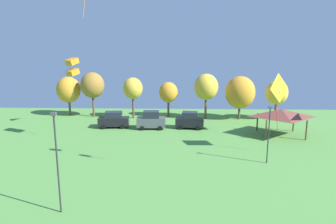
{
  "coord_description": "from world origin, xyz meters",
  "views": [
    {
      "loc": [
        -0.28,
        2.11,
        11.24
      ],
      "look_at": [
        -0.72,
        15.5,
        8.49
      ],
      "focal_mm": 32.0,
      "sensor_mm": 36.0,
      "label": 1
    }
  ],
  "objects_px": {
    "parked_car_leftmost": "(114,120)",
    "parked_car_second_from_left": "(151,120)",
    "treeline_tree_3": "(168,92)",
    "treeline_tree_6": "(277,93)",
    "treeline_tree_0": "(69,90)",
    "light_post_1": "(57,158)",
    "kite_flying_0": "(279,90)",
    "park_pavilion": "(282,113)",
    "treeline_tree_5": "(240,92)",
    "parked_car_third_from_left": "(190,120)",
    "treeline_tree_2": "(133,89)",
    "kite_flying_5": "(72,67)",
    "treeline_tree_4": "(206,87)",
    "light_post_0": "(269,131)",
    "treeline_tree_1": "(92,85)"
  },
  "relations": [
    {
      "from": "kite_flying_0",
      "to": "treeline_tree_4",
      "type": "xyz_separation_m",
      "value": [
        -6.16,
        17.13,
        -1.81
      ]
    },
    {
      "from": "kite_flying_0",
      "to": "light_post_0",
      "type": "bearing_deg",
      "value": -119.33
    },
    {
      "from": "kite_flying_0",
      "to": "light_post_1",
      "type": "relative_size",
      "value": 0.89
    },
    {
      "from": "kite_flying_5",
      "to": "light_post_1",
      "type": "bearing_deg",
      "value": -74.94
    },
    {
      "from": "park_pavilion",
      "to": "light_post_1",
      "type": "bearing_deg",
      "value": -137.29
    },
    {
      "from": "parked_car_leftmost",
      "to": "parked_car_second_from_left",
      "type": "distance_m",
      "value": 5.67
    },
    {
      "from": "kite_flying_0",
      "to": "light_post_1",
      "type": "xyz_separation_m",
      "value": [
        -19.07,
        -13.12,
        -3.13
      ]
    },
    {
      "from": "treeline_tree_4",
      "to": "treeline_tree_5",
      "type": "height_order",
      "value": "treeline_tree_4"
    },
    {
      "from": "light_post_1",
      "to": "kite_flying_0",
      "type": "bearing_deg",
      "value": 34.52
    },
    {
      "from": "park_pavilion",
      "to": "treeline_tree_5",
      "type": "xyz_separation_m",
      "value": [
        -3.62,
        9.62,
        1.43
      ]
    },
    {
      "from": "kite_flying_0",
      "to": "park_pavilion",
      "type": "xyz_separation_m",
      "value": [
        3.03,
        7.29,
        -4.08
      ]
    },
    {
      "from": "light_post_1",
      "to": "treeline_tree_0",
      "type": "relative_size",
      "value": 1.06
    },
    {
      "from": "parked_car_third_from_left",
      "to": "park_pavilion",
      "type": "xyz_separation_m",
      "value": [
        12.08,
        -3.28,
        1.87
      ]
    },
    {
      "from": "light_post_0",
      "to": "treeline_tree_4",
      "type": "distance_m",
      "value": 20.79
    },
    {
      "from": "parked_car_leftmost",
      "to": "treeline_tree_6",
      "type": "xyz_separation_m",
      "value": [
        25.67,
        6.08,
        3.29
      ]
    },
    {
      "from": "parked_car_second_from_left",
      "to": "treeline_tree_0",
      "type": "bearing_deg",
      "value": 147.04
    },
    {
      "from": "parked_car_leftmost",
      "to": "light_post_1",
      "type": "height_order",
      "value": "light_post_1"
    },
    {
      "from": "kite_flying_5",
      "to": "treeline_tree_4",
      "type": "distance_m",
      "value": 22.17
    },
    {
      "from": "kite_flying_0",
      "to": "parked_car_second_from_left",
      "type": "bearing_deg",
      "value": 145.38
    },
    {
      "from": "treeline_tree_1",
      "to": "treeline_tree_5",
      "type": "height_order",
      "value": "treeline_tree_1"
    },
    {
      "from": "light_post_1",
      "to": "treeline_tree_0",
      "type": "xyz_separation_m",
      "value": [
        -10.86,
        32.23,
        0.52
      ]
    },
    {
      "from": "park_pavilion",
      "to": "light_post_0",
      "type": "height_order",
      "value": "light_post_0"
    },
    {
      "from": "parked_car_second_from_left",
      "to": "kite_flying_5",
      "type": "bearing_deg",
      "value": -149.33
    },
    {
      "from": "treeline_tree_3",
      "to": "treeline_tree_6",
      "type": "bearing_deg",
      "value": -5.72
    },
    {
      "from": "kite_flying_0",
      "to": "treeline_tree_3",
      "type": "xyz_separation_m",
      "value": [
        -12.45,
        18.56,
        -2.93
      ]
    },
    {
      "from": "park_pavilion",
      "to": "treeline_tree_4",
      "type": "relative_size",
      "value": 0.87
    },
    {
      "from": "kite_flying_5",
      "to": "treeline_tree_6",
      "type": "height_order",
      "value": "kite_flying_5"
    },
    {
      "from": "treeline_tree_2",
      "to": "treeline_tree_4",
      "type": "relative_size",
      "value": 0.91
    },
    {
      "from": "parked_car_second_from_left",
      "to": "treeline_tree_3",
      "type": "xyz_separation_m",
      "value": [
        2.24,
        8.42,
        2.95
      ]
    },
    {
      "from": "kite_flying_0",
      "to": "treeline_tree_6",
      "type": "bearing_deg",
      "value": 72.37
    },
    {
      "from": "parked_car_second_from_left",
      "to": "treeline_tree_2",
      "type": "height_order",
      "value": "treeline_tree_2"
    },
    {
      "from": "treeline_tree_6",
      "to": "light_post_1",
      "type": "bearing_deg",
      "value": -129.22
    },
    {
      "from": "park_pavilion",
      "to": "light_post_1",
      "type": "xyz_separation_m",
      "value": [
        -22.11,
        -20.41,
        0.95
      ]
    },
    {
      "from": "light_post_0",
      "to": "treeline_tree_6",
      "type": "xyz_separation_m",
      "value": [
        7.06,
        19.86,
        1.13
      ]
    },
    {
      "from": "parked_car_second_from_left",
      "to": "treeline_tree_0",
      "type": "distance_m",
      "value": 17.98
    },
    {
      "from": "parked_car_second_from_left",
      "to": "parked_car_third_from_left",
      "type": "distance_m",
      "value": 5.66
    },
    {
      "from": "parked_car_leftmost",
      "to": "parked_car_second_from_left",
      "type": "xyz_separation_m",
      "value": [
        5.64,
        -0.57,
        0.1
      ]
    },
    {
      "from": "treeline_tree_6",
      "to": "kite_flying_5",
      "type": "bearing_deg",
      "value": -156.65
    },
    {
      "from": "kite_flying_5",
      "to": "light_post_0",
      "type": "bearing_deg",
      "value": -18.36
    },
    {
      "from": "kite_flying_0",
      "to": "parked_car_third_from_left",
      "type": "distance_m",
      "value": 15.13
    },
    {
      "from": "treeline_tree_4",
      "to": "parked_car_second_from_left",
      "type": "bearing_deg",
      "value": -140.66
    },
    {
      "from": "treeline_tree_2",
      "to": "treeline_tree_6",
      "type": "distance_m",
      "value": 23.69
    },
    {
      "from": "kite_flying_5",
      "to": "treeline_tree_0",
      "type": "relative_size",
      "value": 0.7
    },
    {
      "from": "treeline_tree_3",
      "to": "treeline_tree_4",
      "type": "relative_size",
      "value": 0.8
    },
    {
      "from": "parked_car_second_from_left",
      "to": "treeline_tree_6",
      "type": "bearing_deg",
      "value": 15.89
    },
    {
      "from": "treeline_tree_0",
      "to": "light_post_0",
      "type": "bearing_deg",
      "value": -38.2
    },
    {
      "from": "parked_car_third_from_left",
      "to": "treeline_tree_0",
      "type": "bearing_deg",
      "value": 164.33
    },
    {
      "from": "parked_car_second_from_left",
      "to": "treeline_tree_3",
      "type": "distance_m",
      "value": 9.2
    },
    {
      "from": "light_post_0",
      "to": "treeline_tree_3",
      "type": "bearing_deg",
      "value": 116.34
    },
    {
      "from": "parked_car_leftmost",
      "to": "light_post_0",
      "type": "distance_m",
      "value": 23.25
    }
  ]
}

